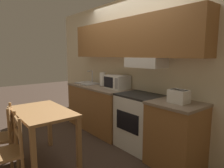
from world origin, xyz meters
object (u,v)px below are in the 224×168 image
object	(u,v)px
toaster	(179,96)
chair_right_of_table	(6,153)
paper_towel_roll	(103,79)
chair_left_of_table	(0,138)
stove_range	(139,121)
microwave	(117,82)
dining_table	(42,119)
sink_basin	(87,83)

from	to	relation	value
toaster	chair_right_of_table	distance (m)	2.19
paper_towel_roll	chair_left_of_table	bearing A→B (deg)	-80.37
stove_range	toaster	world-z (taller)	toaster
microwave	chair_right_of_table	bearing A→B (deg)	-77.97
stove_range	dining_table	distance (m)	1.50
microwave	toaster	distance (m)	1.37
sink_basin	dining_table	size ratio (longest dim) A/B	0.46
stove_range	dining_table	xyz separation A→B (m)	(-0.50, -1.40, 0.20)
toaster	chair_left_of_table	bearing A→B (deg)	-128.11
chair_left_of_table	toaster	bearing A→B (deg)	67.97
stove_range	chair_right_of_table	bearing A→B (deg)	-97.11
microwave	paper_towel_roll	world-z (taller)	paper_towel_roll
stove_range	microwave	size ratio (longest dim) A/B	2.11
sink_basin	dining_table	distance (m)	1.76
microwave	dining_table	bearing A→B (deg)	-83.68
sink_basin	dining_table	world-z (taller)	sink_basin
stove_range	dining_table	size ratio (longest dim) A/B	0.85
paper_towel_roll	chair_right_of_table	world-z (taller)	paper_towel_roll
toaster	chair_left_of_table	distance (m)	2.45
microwave	chair_left_of_table	size ratio (longest dim) A/B	0.50
stove_range	chair_left_of_table	distance (m)	2.04
sink_basin	paper_towel_roll	bearing A→B (deg)	10.03
dining_table	chair_left_of_table	bearing A→B (deg)	-118.55
chair_right_of_table	paper_towel_roll	bearing A→B (deg)	118.53
microwave	sink_basin	size ratio (longest dim) A/B	0.87
chair_left_of_table	chair_right_of_table	world-z (taller)	same
stove_range	sink_basin	world-z (taller)	sink_basin
chair_right_of_table	microwave	bearing A→B (deg)	107.14
toaster	dining_table	distance (m)	1.87
microwave	sink_basin	world-z (taller)	sink_basin
paper_towel_roll	stove_range	bearing A→B (deg)	-3.35
dining_table	chair_left_of_table	world-z (taller)	chair_left_of_table
microwave	toaster	size ratio (longest dim) A/B	1.67
microwave	chair_right_of_table	xyz separation A→B (m)	(0.43, -2.00, -0.60)
paper_towel_roll	chair_left_of_table	xyz separation A→B (m)	(0.33, -1.95, -0.60)
toaster	sink_basin	distance (m)	2.26
stove_range	paper_towel_roll	distance (m)	1.24
chair_left_of_table	stove_range	bearing A→B (deg)	84.02
toaster	paper_towel_roll	size ratio (longest dim) A/B	0.95
microwave	chair_left_of_table	xyz separation A→B (m)	(-0.10, -1.98, -0.60)
toaster	paper_towel_roll	world-z (taller)	paper_towel_roll
sink_basin	paper_towel_roll	size ratio (longest dim) A/B	1.82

